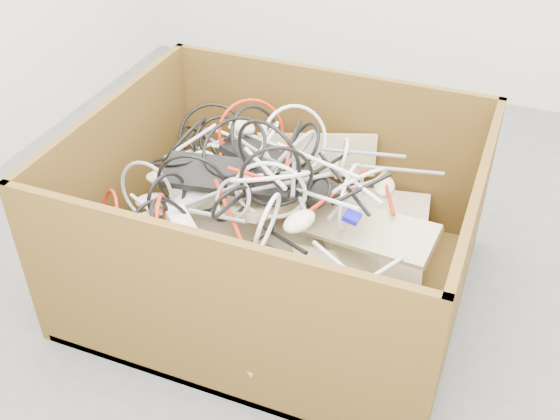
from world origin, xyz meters
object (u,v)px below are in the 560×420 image
at_px(cardboard_box, 273,250).
at_px(power_strip_right, 193,248).
at_px(vga_plug, 352,217).
at_px(power_strip_left, 205,192).

height_order(cardboard_box, power_strip_right, cardboard_box).
distance_m(cardboard_box, vga_plug, 0.34).
bearing_deg(power_strip_right, power_strip_left, 149.95).
bearing_deg(vga_plug, power_strip_left, -172.24).
bearing_deg(cardboard_box, power_strip_right, -112.98).
bearing_deg(cardboard_box, vga_plug, -5.66).
xyz_separation_m(cardboard_box, power_strip_right, (-0.12, -0.29, 0.20)).
relative_size(power_strip_left, power_strip_right, 0.86).
bearing_deg(power_strip_left, cardboard_box, -41.26).
relative_size(cardboard_box, vga_plug, 25.73).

